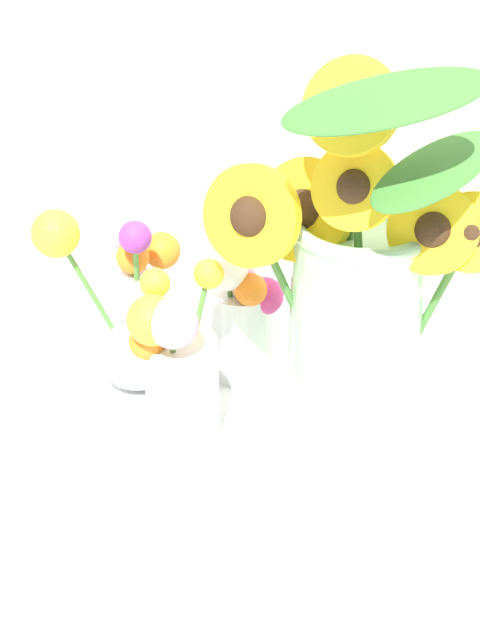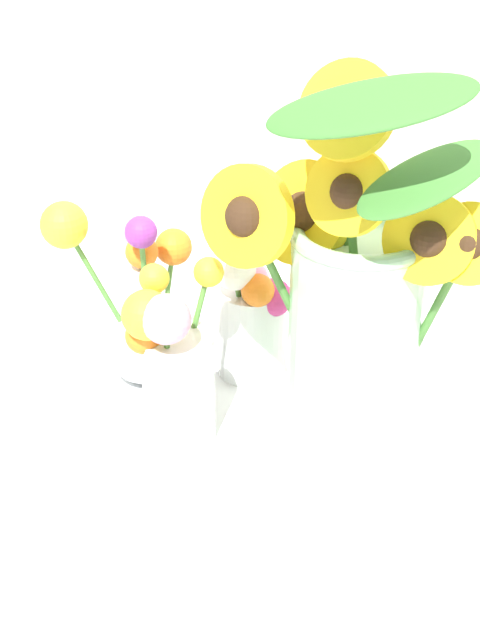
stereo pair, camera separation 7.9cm
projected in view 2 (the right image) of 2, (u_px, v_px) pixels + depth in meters
name	position (u px, v px, depth m)	size (l,w,h in m)	color
ground_plane	(188.00, 478.00, 0.80)	(6.00, 6.00, 0.00)	silver
serving_tray	(240.00, 428.00, 0.85)	(0.41, 0.41, 0.02)	silver
mason_jar_sunflowers	(353.00, 308.00, 0.75)	(0.25, 0.19, 0.36)	#99CC9E
vase_small_center	(172.00, 363.00, 0.78)	(0.07, 0.10, 0.17)	white
vase_bulb_right	(139.00, 314.00, 0.86)	(0.10, 0.13, 0.20)	white
vase_small_back	(251.00, 311.00, 0.88)	(0.07, 0.08, 0.16)	white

